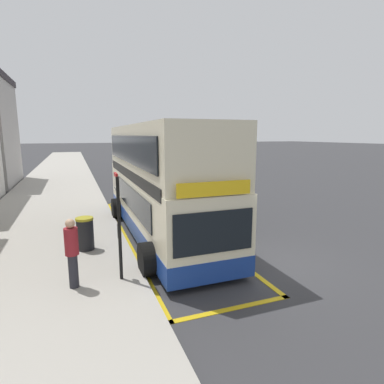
{
  "coord_description": "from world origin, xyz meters",
  "views": [
    {
      "loc": [
        -5.66,
        -7.98,
        4.02
      ],
      "look_at": [
        -0.73,
        5.02,
        1.48
      ],
      "focal_mm": 29.19,
      "sensor_mm": 36.0,
      "label": 1
    }
  ],
  "objects_px": {
    "parked_car_silver_kerbside": "(151,162)",
    "litter_bin": "(85,233)",
    "bus_stop_sign": "(119,219)",
    "parked_car_navy_across": "(181,174)",
    "double_decker_bus": "(159,184)",
    "pedestrian_waiting_near_sign": "(72,250)"
  },
  "relations": [
    {
      "from": "bus_stop_sign",
      "to": "parked_car_navy_across",
      "type": "height_order",
      "value": "bus_stop_sign"
    },
    {
      "from": "bus_stop_sign",
      "to": "pedestrian_waiting_near_sign",
      "type": "distance_m",
      "value": 1.39
    },
    {
      "from": "parked_car_navy_across",
      "to": "litter_bin",
      "type": "xyz_separation_m",
      "value": [
        -8.11,
        -13.71,
        -0.09
      ]
    },
    {
      "from": "parked_car_silver_kerbside",
      "to": "litter_bin",
      "type": "distance_m",
      "value": 27.09
    },
    {
      "from": "double_decker_bus",
      "to": "pedestrian_waiting_near_sign",
      "type": "height_order",
      "value": "double_decker_bus"
    },
    {
      "from": "bus_stop_sign",
      "to": "parked_car_silver_kerbside",
      "type": "bearing_deg",
      "value": 75.05
    },
    {
      "from": "pedestrian_waiting_near_sign",
      "to": "litter_bin",
      "type": "bearing_deg",
      "value": 81.79
    },
    {
      "from": "double_decker_bus",
      "to": "litter_bin",
      "type": "height_order",
      "value": "double_decker_bus"
    },
    {
      "from": "parked_car_silver_kerbside",
      "to": "parked_car_navy_across",
      "type": "relative_size",
      "value": 1.0
    },
    {
      "from": "parked_car_navy_across",
      "to": "bus_stop_sign",
      "type": "bearing_deg",
      "value": 66.25
    },
    {
      "from": "double_decker_bus",
      "to": "pedestrian_waiting_near_sign",
      "type": "distance_m",
      "value": 5.38
    },
    {
      "from": "double_decker_bus",
      "to": "parked_car_silver_kerbside",
      "type": "bearing_deg",
      "value": 77.54
    },
    {
      "from": "bus_stop_sign",
      "to": "double_decker_bus",
      "type": "bearing_deg",
      "value": 61.09
    },
    {
      "from": "parked_car_silver_kerbside",
      "to": "litter_bin",
      "type": "bearing_deg",
      "value": -109.42
    },
    {
      "from": "double_decker_bus",
      "to": "parked_car_silver_kerbside",
      "type": "distance_m",
      "value": 25.06
    },
    {
      "from": "parked_car_navy_across",
      "to": "litter_bin",
      "type": "relative_size",
      "value": 3.72
    },
    {
      "from": "double_decker_bus",
      "to": "bus_stop_sign",
      "type": "bearing_deg",
      "value": -118.91
    },
    {
      "from": "double_decker_bus",
      "to": "pedestrian_waiting_near_sign",
      "type": "bearing_deg",
      "value": -129.81
    },
    {
      "from": "double_decker_bus",
      "to": "parked_car_navy_across",
      "type": "distance_m",
      "value": 13.47
    },
    {
      "from": "double_decker_bus",
      "to": "parked_car_navy_across",
      "type": "xyz_separation_m",
      "value": [
        5.11,
        12.4,
        -1.26
      ]
    },
    {
      "from": "bus_stop_sign",
      "to": "parked_car_navy_across",
      "type": "bearing_deg",
      "value": 65.95
    },
    {
      "from": "double_decker_bus",
      "to": "bus_stop_sign",
      "type": "distance_m",
      "value": 4.51
    }
  ]
}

